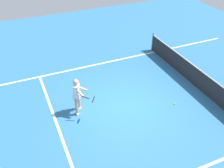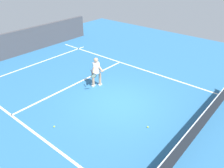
{
  "view_description": "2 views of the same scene",
  "coord_description": "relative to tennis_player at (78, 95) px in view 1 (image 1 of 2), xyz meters",
  "views": [
    {
      "loc": [
        7.31,
        -3.73,
        6.93
      ],
      "look_at": [
        -0.42,
        -0.41,
        1.0
      ],
      "focal_mm": 41.35,
      "sensor_mm": 36.0,
      "label": 1
    },
    {
      "loc": [
        6.92,
        5.43,
        5.79
      ],
      "look_at": [
        -0.06,
        -0.45,
        0.78
      ],
      "focal_mm": 36.76,
      "sensor_mm": 36.0,
      "label": 2
    }
  ],
  "objects": [
    {
      "name": "ground_plane",
      "position": [
        0.49,
        1.84,
        -0.85
      ],
      "size": [
        23.93,
        23.93,
        0.0
      ],
      "primitive_type": "plane",
      "color": "teal"
    },
    {
      "name": "service_line_marking",
      "position": [
        0.49,
        -1.01,
        -0.84
      ],
      "size": [
        7.36,
        0.1,
        0.01
      ],
      "primitive_type": "cube",
      "color": "white",
      "rests_on": "ground"
    },
    {
      "name": "sideline_left_marking",
      "position": [
        -3.2,
        1.84,
        -0.84
      ],
      "size": [
        0.1,
        16.41,
        0.01
      ],
      "primitive_type": "cube",
      "color": "white",
      "rests_on": "ground"
    },
    {
      "name": "court_net",
      "position": [
        0.49,
        5.46,
        -0.37
      ],
      "size": [
        8.04,
        0.08,
        1.02
      ],
      "color": "#4C4C51",
      "rests_on": "ground"
    },
    {
      "name": "tennis_player",
      "position": [
        0.0,
        0.0,
        0.0
      ],
      "size": [
        1.07,
        0.79,
        1.55
      ],
      "color": "tan",
      "rests_on": "ground"
    },
    {
      "name": "tennis_ball_mid",
      "position": [
        1.15,
        3.82,
        -0.81
      ],
      "size": [
        0.07,
        0.07,
        0.07
      ],
      "primitive_type": "sphere",
      "color": "#D1E533",
      "rests_on": "ground"
    }
  ]
}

